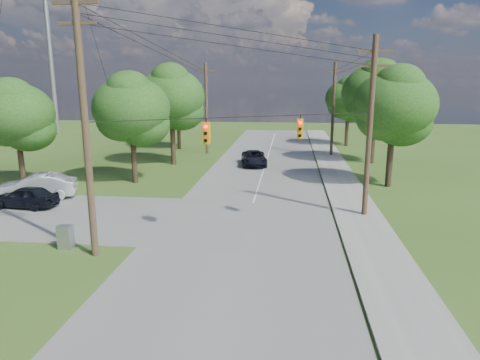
# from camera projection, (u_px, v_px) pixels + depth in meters

# --- Properties ---
(ground) EXTENTS (140.00, 140.00, 0.00)m
(ground) POSITION_uv_depth(u_px,v_px,m) (190.00, 263.00, 19.12)
(ground) COLOR #375A1E
(ground) RESTS_ON ground
(main_road) EXTENTS (10.00, 100.00, 0.03)m
(main_road) POSITION_uv_depth(u_px,v_px,m) (246.00, 228.00, 23.74)
(main_road) COLOR gray
(main_road) RESTS_ON ground
(sidewalk_east) EXTENTS (2.60, 100.00, 0.12)m
(sidewalk_east) POSITION_uv_depth(u_px,v_px,m) (369.00, 232.00, 22.97)
(sidewalk_east) COLOR #A6A39B
(sidewalk_east) RESTS_ON ground
(pole_sw) EXTENTS (2.00, 0.32, 12.00)m
(pole_sw) POSITION_uv_depth(u_px,v_px,m) (85.00, 121.00, 18.64)
(pole_sw) COLOR brown
(pole_sw) RESTS_ON ground
(pole_ne) EXTENTS (2.00, 0.32, 10.50)m
(pole_ne) POSITION_uv_depth(u_px,v_px,m) (370.00, 126.00, 24.65)
(pole_ne) COLOR brown
(pole_ne) RESTS_ON ground
(pole_north_e) EXTENTS (2.00, 0.32, 10.00)m
(pole_north_e) POSITION_uv_depth(u_px,v_px,m) (333.00, 109.00, 46.03)
(pole_north_e) COLOR brown
(pole_north_e) RESTS_ON ground
(pole_north_w) EXTENTS (2.00, 0.32, 10.00)m
(pole_north_w) POSITION_uv_depth(u_px,v_px,m) (206.00, 108.00, 47.60)
(pole_north_w) COLOR brown
(pole_north_w) RESTS_ON ground
(power_lines) EXTENTS (13.93, 29.62, 4.93)m
(power_lines) POSITION_uv_depth(u_px,v_px,m) (249.00, 63.00, 28.10)
(power_lines) COLOR black
(power_lines) RESTS_ON ground
(traffic_signals) EXTENTS (4.91, 3.27, 1.05)m
(traffic_signals) POSITION_uv_depth(u_px,v_px,m) (255.00, 130.00, 21.90)
(traffic_signals) COLOR orange
(traffic_signals) RESTS_ON ground
(tree_w_near) EXTENTS (6.00, 6.00, 8.40)m
(tree_w_near) POSITION_uv_depth(u_px,v_px,m) (131.00, 108.00, 33.23)
(tree_w_near) COLOR #3E2F1F
(tree_w_near) RESTS_ON ground
(tree_w_mid) EXTENTS (6.40, 6.40, 9.22)m
(tree_w_mid) POSITION_uv_depth(u_px,v_px,m) (171.00, 97.00, 40.72)
(tree_w_mid) COLOR #3E2F1F
(tree_w_mid) RESTS_ON ground
(tree_w_far) EXTENTS (6.00, 6.00, 8.73)m
(tree_w_far) POSITION_uv_depth(u_px,v_px,m) (178.00, 97.00, 50.70)
(tree_w_far) COLOR #3E2F1F
(tree_w_far) RESTS_ON ground
(tree_e_near) EXTENTS (6.20, 6.20, 8.81)m
(tree_e_near) POSITION_uv_depth(u_px,v_px,m) (394.00, 105.00, 31.87)
(tree_e_near) COLOR #3E2F1F
(tree_e_near) RESTS_ON ground
(tree_e_mid) EXTENTS (6.60, 6.60, 9.64)m
(tree_e_mid) POSITION_uv_depth(u_px,v_px,m) (376.00, 93.00, 41.35)
(tree_e_mid) COLOR #3E2F1F
(tree_e_mid) RESTS_ON ground
(tree_e_far) EXTENTS (5.80, 5.80, 8.32)m
(tree_e_far) POSITION_uv_depth(u_px,v_px,m) (349.00, 99.00, 53.31)
(tree_e_far) COLOR #3E2F1F
(tree_e_far) RESTS_ON ground
(tree_cross_n) EXTENTS (5.60, 5.60, 7.91)m
(tree_cross_n) POSITION_uv_depth(u_px,v_px,m) (16.00, 114.00, 31.79)
(tree_cross_n) COLOR #3E2F1F
(tree_cross_n) RESTS_ON ground
(car_cross_dark) EXTENTS (4.25, 1.93, 1.42)m
(car_cross_dark) POSITION_uv_depth(u_px,v_px,m) (25.00, 197.00, 27.40)
(car_cross_dark) COLOR black
(car_cross_dark) RESTS_ON cross_road
(car_cross_silver) EXTENTS (5.54, 3.50, 1.72)m
(car_cross_silver) POSITION_uv_depth(u_px,v_px,m) (36.00, 187.00, 29.39)
(car_cross_silver) COLOR silver
(car_cross_silver) RESTS_ON cross_road
(car_main_north) EXTENTS (2.99, 5.27, 1.39)m
(car_main_north) POSITION_uv_depth(u_px,v_px,m) (254.00, 158.00, 41.50)
(car_main_north) COLOR black
(car_main_north) RESTS_ON main_road
(control_cabinet) EXTENTS (0.67, 0.49, 1.18)m
(control_cabinet) POSITION_uv_depth(u_px,v_px,m) (65.00, 237.00, 20.68)
(control_cabinet) COLOR #919496
(control_cabinet) RESTS_ON ground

